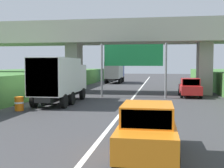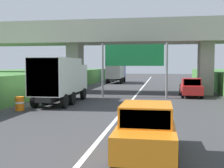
{
  "view_description": "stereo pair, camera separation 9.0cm",
  "coord_description": "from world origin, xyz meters",
  "px_view_note": "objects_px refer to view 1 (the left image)",
  "views": [
    {
      "loc": [
        2.28,
        5.43,
        2.94
      ],
      "look_at": [
        0.0,
        19.26,
        2.0
      ],
      "focal_mm": 46.01,
      "sensor_mm": 36.0,
      "label": 1
    },
    {
      "loc": [
        2.37,
        5.44,
        2.94
      ],
      "look_at": [
        0.0,
        19.26,
        2.0
      ],
      "focal_mm": 46.01,
      "sensor_mm": 36.0,
      "label": 2
    }
  ],
  "objects_px": {
    "overhead_highway_sign": "(133,58)",
    "construction_barrel_3": "(19,104)",
    "car_orange": "(147,130)",
    "construction_barrel_4": "(51,95)",
    "truck_blue": "(115,71)",
    "truck_white": "(60,78)",
    "car_red": "(190,88)"
  },
  "relations": [
    {
      "from": "car_orange",
      "to": "truck_white",
      "type": "bearing_deg",
      "value": 121.27
    },
    {
      "from": "overhead_highway_sign",
      "to": "construction_barrel_3",
      "type": "xyz_separation_m",
      "value": [
        -6.56,
        -8.42,
        -3.06
      ]
    },
    {
      "from": "car_red",
      "to": "truck_white",
      "type": "bearing_deg",
      "value": -148.44
    },
    {
      "from": "truck_white",
      "to": "car_orange",
      "type": "xyz_separation_m",
      "value": [
        7.06,
        -11.62,
        -1.08
      ]
    },
    {
      "from": "truck_blue",
      "to": "car_red",
      "type": "bearing_deg",
      "value": -62.32
    },
    {
      "from": "truck_blue",
      "to": "truck_white",
      "type": "xyz_separation_m",
      "value": [
        -0.33,
        -25.07,
        0.0
      ]
    },
    {
      "from": "truck_white",
      "to": "car_red",
      "type": "height_order",
      "value": "truck_white"
    },
    {
      "from": "overhead_highway_sign",
      "to": "car_orange",
      "type": "relative_size",
      "value": 1.43
    },
    {
      "from": "truck_blue",
      "to": "car_red",
      "type": "relative_size",
      "value": 1.78
    },
    {
      "from": "truck_blue",
      "to": "car_red",
      "type": "xyz_separation_m",
      "value": [
        9.87,
        -18.81,
        -1.08
      ]
    },
    {
      "from": "car_red",
      "to": "car_orange",
      "type": "distance_m",
      "value": 18.16
    },
    {
      "from": "construction_barrel_3",
      "to": "truck_blue",
      "type": "bearing_deg",
      "value": 86.5
    },
    {
      "from": "car_orange",
      "to": "construction_barrel_3",
      "type": "bearing_deg",
      "value": 137.06
    },
    {
      "from": "overhead_highway_sign",
      "to": "construction_barrel_3",
      "type": "bearing_deg",
      "value": -127.93
    },
    {
      "from": "truck_blue",
      "to": "construction_barrel_4",
      "type": "xyz_separation_m",
      "value": [
        -1.75,
        -23.38,
        -1.47
      ]
    },
    {
      "from": "car_orange",
      "to": "construction_barrel_4",
      "type": "bearing_deg",
      "value": 122.47
    },
    {
      "from": "truck_white",
      "to": "construction_barrel_4",
      "type": "relative_size",
      "value": 8.11
    },
    {
      "from": "overhead_highway_sign",
      "to": "construction_barrel_4",
      "type": "bearing_deg",
      "value": -155.37
    },
    {
      "from": "car_red",
      "to": "construction_barrel_3",
      "type": "height_order",
      "value": "car_red"
    },
    {
      "from": "truck_white",
      "to": "construction_barrel_4",
      "type": "xyz_separation_m",
      "value": [
        -1.41,
        1.69,
        -1.47
      ]
    },
    {
      "from": "overhead_highway_sign",
      "to": "truck_white",
      "type": "relative_size",
      "value": 0.81
    },
    {
      "from": "truck_white",
      "to": "car_orange",
      "type": "height_order",
      "value": "truck_white"
    },
    {
      "from": "car_red",
      "to": "construction_barrel_3",
      "type": "xyz_separation_m",
      "value": [
        -11.63,
        -9.99,
        -0.4
      ]
    },
    {
      "from": "truck_white",
      "to": "car_orange",
      "type": "bearing_deg",
      "value": -58.73
    },
    {
      "from": "overhead_highway_sign",
      "to": "truck_blue",
      "type": "xyz_separation_m",
      "value": [
        -4.8,
        20.38,
        -1.59
      ]
    },
    {
      "from": "car_orange",
      "to": "construction_barrel_4",
      "type": "height_order",
      "value": "car_orange"
    },
    {
      "from": "car_red",
      "to": "car_orange",
      "type": "height_order",
      "value": "same"
    },
    {
      "from": "overhead_highway_sign",
      "to": "car_orange",
      "type": "xyz_separation_m",
      "value": [
        1.93,
        -16.32,
        -2.66
      ]
    },
    {
      "from": "car_orange",
      "to": "construction_barrel_3",
      "type": "xyz_separation_m",
      "value": [
        -8.49,
        7.9,
        -0.4
      ]
    },
    {
      "from": "overhead_highway_sign",
      "to": "truck_white",
      "type": "bearing_deg",
      "value": -137.55
    },
    {
      "from": "truck_blue",
      "to": "construction_barrel_4",
      "type": "relative_size",
      "value": 8.11
    },
    {
      "from": "construction_barrel_4",
      "to": "truck_blue",
      "type": "bearing_deg",
      "value": 85.73
    }
  ]
}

